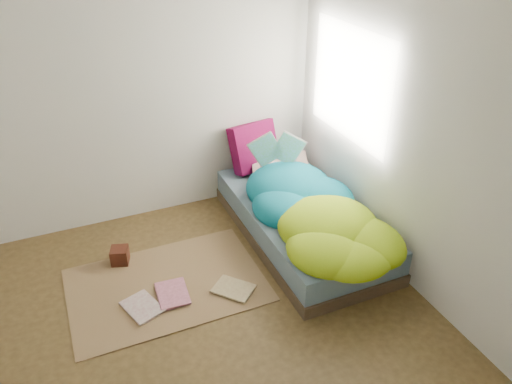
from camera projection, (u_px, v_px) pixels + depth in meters
The scene contains 12 objects.
ground at pixel (204, 324), 3.83m from camera, with size 3.50×3.50×0.00m, color #44341A.
room_walls at pixel (191, 128), 3.01m from camera, with size 3.54×3.54×2.62m.
bed at pixel (301, 222), 4.73m from camera, with size 1.00×2.00×0.34m.
duvet at pixel (315, 203), 4.38m from camera, with size 0.96×1.84×0.34m, color #086F7E, non-canonical shape.
rug at pixel (167, 285), 4.21m from camera, with size 1.60×1.10×0.01m, color brown.
pillow_floral at pixel (280, 166), 5.21m from camera, with size 0.58×0.36×0.13m, color beige.
pillow_magenta at pixel (254, 147), 5.20m from camera, with size 0.49×0.15×0.49m, color #55052F.
open_book at pixel (277, 140), 4.79m from camera, with size 0.45×0.10×0.27m, color green, non-canonical shape.
wooden_box at pixel (120, 255), 4.43m from camera, with size 0.15×0.15×0.15m, color #3D170D.
floor_book_a at pixel (129, 314), 3.89m from camera, with size 0.24×0.33×0.02m, color beige.
floor_book_b at pixel (157, 297), 4.05m from camera, with size 0.25×0.33×0.03m, color pink.
floor_book_c at pixel (227, 298), 4.05m from camera, with size 0.23×0.32×0.02m, color tan.
Camera 1 is at (-0.74, -2.71, 2.83)m, focal length 35.00 mm.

